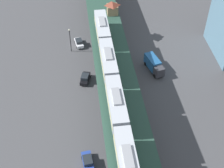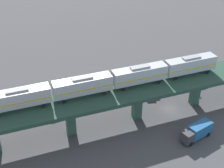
{
  "view_description": "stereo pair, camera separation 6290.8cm",
  "coord_description": "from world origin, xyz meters",
  "px_view_note": "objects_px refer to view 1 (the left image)",
  "views": [
    {
      "loc": [
        -4.68,
        -58.92,
        50.25
      ],
      "look_at": [
        -0.86,
        -13.89,
        9.06
      ],
      "focal_mm": 50.0,
      "sensor_mm": 36.0,
      "label": 1
    },
    {
      "loc": [
        51.49,
        -31.49,
        43.19
      ],
      "look_at": [
        -0.86,
        -13.89,
        9.06
      ],
      "focal_mm": 50.0,
      "sensor_mm": 36.0,
      "label": 2
    }
  ],
  "objects_px": {
    "signal_hut": "(112,8)",
    "delivery_truck": "(154,64)",
    "street_lamp": "(70,38)",
    "street_car_black": "(85,78)",
    "subway_train": "(112,80)",
    "street_car_blue": "(88,162)",
    "street_car_white": "(79,42)"
  },
  "relations": [
    {
      "from": "signal_hut",
      "to": "delivery_truck",
      "type": "height_order",
      "value": "signal_hut"
    },
    {
      "from": "signal_hut",
      "to": "street_lamp",
      "type": "height_order",
      "value": "signal_hut"
    },
    {
      "from": "signal_hut",
      "to": "street_lamp",
      "type": "bearing_deg",
      "value": -153.53
    },
    {
      "from": "street_car_black",
      "to": "delivery_truck",
      "type": "height_order",
      "value": "delivery_truck"
    },
    {
      "from": "signal_hut",
      "to": "subway_train",
      "type": "bearing_deg",
      "value": -95.05
    },
    {
      "from": "subway_train",
      "to": "street_car_black",
      "type": "relative_size",
      "value": 10.66
    },
    {
      "from": "delivery_truck",
      "to": "street_lamp",
      "type": "height_order",
      "value": "street_lamp"
    },
    {
      "from": "street_lamp",
      "to": "street_car_black",
      "type": "bearing_deg",
      "value": -74.46
    },
    {
      "from": "street_car_black",
      "to": "street_car_blue",
      "type": "bearing_deg",
      "value": -89.99
    },
    {
      "from": "street_lamp",
      "to": "delivery_truck",
      "type": "bearing_deg",
      "value": -25.24
    },
    {
      "from": "street_car_blue",
      "to": "street_lamp",
      "type": "distance_m",
      "value": 36.25
    },
    {
      "from": "street_car_blue",
      "to": "street_car_black",
      "type": "bearing_deg",
      "value": 90.01
    },
    {
      "from": "street_car_white",
      "to": "delivery_truck",
      "type": "distance_m",
      "value": 22.29
    },
    {
      "from": "street_car_black",
      "to": "street_lamp",
      "type": "bearing_deg",
      "value": 105.54
    },
    {
      "from": "signal_hut",
      "to": "street_lamp",
      "type": "xyz_separation_m",
      "value": [
        -11.63,
        -5.79,
        -5.25
      ]
    },
    {
      "from": "subway_train",
      "to": "street_lamp",
      "type": "bearing_deg",
      "value": 110.53
    },
    {
      "from": "street_car_blue",
      "to": "delivery_truck",
      "type": "distance_m",
      "value": 31.34
    },
    {
      "from": "street_car_blue",
      "to": "street_car_black",
      "type": "height_order",
      "value": "same"
    },
    {
      "from": "street_car_black",
      "to": "street_lamp",
      "type": "xyz_separation_m",
      "value": [
        -3.48,
        12.52,
        3.17
      ]
    },
    {
      "from": "street_lamp",
      "to": "signal_hut",
      "type": "bearing_deg",
      "value": 26.47
    },
    {
      "from": "street_car_blue",
      "to": "street_car_black",
      "type": "distance_m",
      "value": 23.42
    },
    {
      "from": "street_car_black",
      "to": "delivery_truck",
      "type": "distance_m",
      "value": 17.42
    },
    {
      "from": "street_car_white",
      "to": "delivery_truck",
      "type": "bearing_deg",
      "value": -33.57
    },
    {
      "from": "street_car_blue",
      "to": "street_lamp",
      "type": "height_order",
      "value": "street_lamp"
    },
    {
      "from": "delivery_truck",
      "to": "street_lamp",
      "type": "distance_m",
      "value": 22.96
    },
    {
      "from": "signal_hut",
      "to": "delivery_truck",
      "type": "bearing_deg",
      "value": -59.82
    },
    {
      "from": "subway_train",
      "to": "street_car_blue",
      "type": "distance_m",
      "value": 16.02
    },
    {
      "from": "street_lamp",
      "to": "subway_train",
      "type": "bearing_deg",
      "value": -69.47
    },
    {
      "from": "street_car_white",
      "to": "signal_hut",
      "type": "bearing_deg",
      "value": 18.63
    },
    {
      "from": "subway_train",
      "to": "delivery_truck",
      "type": "xyz_separation_m",
      "value": [
        11.67,
        14.27,
        -8.34
      ]
    },
    {
      "from": "subway_train",
      "to": "street_car_white",
      "type": "height_order",
      "value": "subway_train"
    },
    {
      "from": "subway_train",
      "to": "delivery_truck",
      "type": "relative_size",
      "value": 6.61
    }
  ]
}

